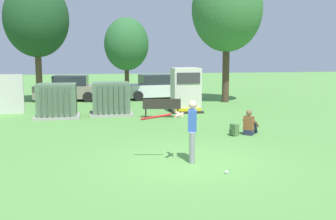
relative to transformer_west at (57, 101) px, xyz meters
The scene contains 14 objects.
ground_plane 9.84m from the transformer_west, 63.83° to the right, with size 96.00×96.00×0.00m, color #5B9947.
transformer_west is the anchor object (origin of this frame).
transformer_mid_west 2.59m from the transformer_west, ahead, with size 2.10×1.70×1.62m.
generator_enclosure 6.47m from the transformer_west, ahead, with size 1.60×1.40×2.30m.
park_bench 4.98m from the transformer_west, 10.24° to the right, with size 1.84×0.70×0.92m.
batter 9.74m from the transformer_west, 63.19° to the right, with size 1.61×0.77×1.74m.
sports_ball 11.29m from the transformer_west, 63.56° to the right, with size 0.09×0.09×0.09m, color white.
seated_spectator 9.28m from the transformer_west, 36.05° to the right, with size 0.73×0.75×0.96m.
backpack 8.84m from the transformer_west, 39.13° to the right, with size 0.34×0.37×0.44m.
tree_left 7.65m from the transformer_west, 104.09° to the left, with size 3.86×3.86×7.37m.
tree_center_left 7.27m from the transformer_west, 55.70° to the left, with size 2.73×2.73×5.21m.
tree_center_right 11.82m from the transformer_west, 24.20° to the left, with size 4.30×4.30×8.21m.
parked_car_leftmost 6.89m from the transformer_west, 88.41° to the left, with size 4.34×2.21×1.62m.
parked_car_left_of_center 9.01m from the transformer_west, 50.47° to the left, with size 4.38×2.31×1.62m.
Camera 1 is at (-2.62, -10.89, 3.09)m, focal length 43.31 mm.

